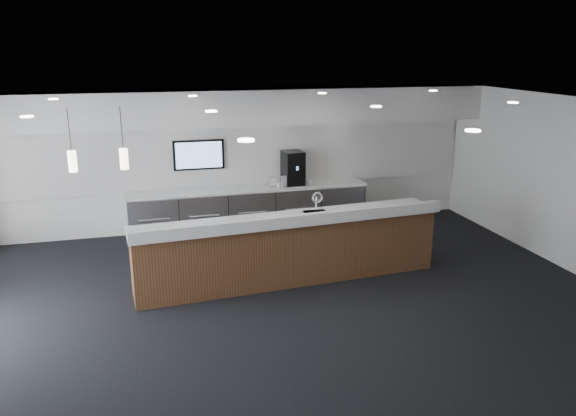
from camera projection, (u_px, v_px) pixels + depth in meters
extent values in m
plane|color=black|center=(296.00, 302.00, 8.68)|extent=(10.00, 10.00, 0.00)
cube|color=black|center=(297.00, 107.00, 7.85)|extent=(10.00, 8.00, 0.02)
cube|color=white|center=(246.00, 159.00, 11.98)|extent=(10.00, 0.02, 3.00)
cube|color=silver|center=(249.00, 106.00, 11.24)|extent=(10.00, 0.90, 0.70)
cube|color=silver|center=(246.00, 154.00, 11.92)|extent=(9.80, 0.06, 1.40)
cube|color=#9A9CA2|center=(250.00, 210.00, 11.94)|extent=(5.00, 0.60, 0.90)
cube|color=silver|center=(249.00, 189.00, 11.81)|extent=(5.06, 0.66, 0.05)
cylinder|color=white|center=(154.00, 220.00, 11.13)|extent=(0.60, 0.02, 0.02)
cylinder|color=white|center=(204.00, 216.00, 11.38)|extent=(0.60, 0.02, 0.02)
cylinder|color=white|center=(253.00, 212.00, 11.63)|extent=(0.60, 0.02, 0.02)
cylinder|color=white|center=(299.00, 209.00, 11.88)|extent=(0.60, 0.02, 0.02)
cylinder|color=white|center=(343.00, 206.00, 12.12)|extent=(0.60, 0.02, 0.02)
cube|color=black|center=(199.00, 155.00, 11.61)|extent=(1.05, 0.07, 0.62)
cube|color=#2D6DB4|center=(199.00, 155.00, 11.57)|extent=(0.95, 0.01, 0.54)
cylinder|color=#FFEBC6|center=(124.00, 157.00, 8.21)|extent=(0.12, 0.12, 0.30)
cylinder|color=#FFEBC6|center=(73.00, 160.00, 8.03)|extent=(0.12, 0.12, 0.30)
cube|color=#4D3019|center=(289.00, 251.00, 9.38)|extent=(5.15, 1.11, 1.05)
cube|color=silver|center=(289.00, 219.00, 9.22)|extent=(5.23, 1.20, 0.06)
cube|color=silver|center=(298.00, 221.00, 8.84)|extent=(5.18, 0.52, 0.18)
cylinder|color=white|center=(316.00, 205.00, 9.43)|extent=(0.04, 0.04, 0.28)
torus|color=white|center=(317.00, 197.00, 9.34)|extent=(0.19, 0.04, 0.19)
cube|color=black|center=(293.00, 168.00, 11.99)|extent=(0.45, 0.50, 0.72)
cube|color=white|center=(296.00, 186.00, 11.86)|extent=(0.26, 0.12, 0.02)
cube|color=silver|center=(273.00, 182.00, 11.83)|extent=(0.15, 0.04, 0.20)
cube|color=silver|center=(285.00, 181.00, 11.83)|extent=(0.18, 0.07, 0.24)
imported|color=white|center=(310.00, 183.00, 12.04)|extent=(0.09, 0.09, 0.09)
imported|color=white|center=(304.00, 183.00, 12.01)|extent=(0.13, 0.13, 0.09)
imported|color=white|center=(298.00, 183.00, 11.97)|extent=(0.11, 0.11, 0.09)
imported|color=white|center=(291.00, 184.00, 11.94)|extent=(0.12, 0.12, 0.09)
imported|color=white|center=(285.00, 184.00, 11.90)|extent=(0.13, 0.13, 0.09)
imported|color=white|center=(279.00, 185.00, 11.87)|extent=(0.10, 0.10, 0.09)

